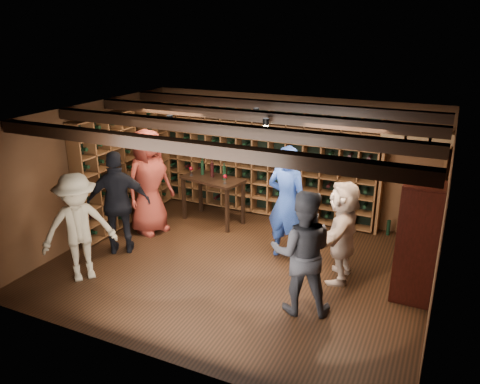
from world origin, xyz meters
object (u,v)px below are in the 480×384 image
at_px(man_blue_shirt, 287,203).
at_px(guest_red_floral, 149,182).
at_px(guest_woman_black, 119,203).
at_px(tasting_table, 213,183).
at_px(guest_beige, 342,231).
at_px(man_grey_suit, 302,253).
at_px(guest_khaki, 79,228).
at_px(display_cabinet, 416,245).

relative_size(man_blue_shirt, guest_red_floral, 0.98).
relative_size(guest_woman_black, tasting_table, 1.37).
bearing_deg(guest_beige, man_grey_suit, -16.73).
bearing_deg(guest_khaki, display_cabinet, -33.37).
bearing_deg(man_grey_suit, tasting_table, -59.35).
relative_size(man_grey_suit, guest_beige, 1.10).
bearing_deg(guest_khaki, guest_red_floral, 40.42).
relative_size(man_blue_shirt, guest_khaki, 1.14).
distance_m(display_cabinet, guest_beige, 1.09).
height_order(man_blue_shirt, guest_beige, man_blue_shirt).
relative_size(man_grey_suit, guest_khaki, 1.03).
height_order(man_grey_suit, guest_beige, man_grey_suit).
distance_m(man_grey_suit, guest_khaki, 3.44).
bearing_deg(display_cabinet, guest_beige, 173.86).
distance_m(display_cabinet, guest_woman_black, 4.83).
distance_m(guest_red_floral, guest_khaki, 1.96).
bearing_deg(display_cabinet, tasting_table, 161.83).
bearing_deg(guest_red_floral, guest_khaki, -160.92).
height_order(man_grey_suit, guest_khaki, man_grey_suit).
bearing_deg(tasting_table, display_cabinet, -6.17).
height_order(man_grey_suit, guest_red_floral, guest_red_floral).
height_order(guest_red_floral, tasting_table, guest_red_floral).
height_order(display_cabinet, guest_red_floral, guest_red_floral).
xyz_separation_m(guest_red_floral, tasting_table, (0.87, 0.92, -0.19)).
relative_size(man_grey_suit, guest_woman_black, 0.97).
height_order(display_cabinet, man_grey_suit, man_grey_suit).
relative_size(guest_khaki, tasting_table, 1.30).
bearing_deg(display_cabinet, man_grey_suit, -144.81).
bearing_deg(guest_khaki, guest_woman_black, 39.79).
xyz_separation_m(guest_red_floral, guest_khaki, (0.07, -1.95, -0.14)).
bearing_deg(guest_khaki, tasting_table, 22.79).
height_order(man_blue_shirt, tasting_table, man_blue_shirt).
bearing_deg(guest_beige, man_blue_shirt, -109.82).
relative_size(guest_red_floral, guest_khaki, 1.16).
height_order(display_cabinet, tasting_table, display_cabinet).
xyz_separation_m(display_cabinet, guest_khaki, (-4.77, -1.57, 0.01)).
relative_size(guest_red_floral, guest_beige, 1.24).
bearing_deg(guest_beige, guest_khaki, -66.73).
height_order(man_blue_shirt, guest_woman_black, man_blue_shirt).
distance_m(man_grey_suit, guest_woman_black, 3.43).
bearing_deg(man_blue_shirt, guest_beige, 171.42).
height_order(display_cabinet, guest_woman_black, guest_woman_black).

